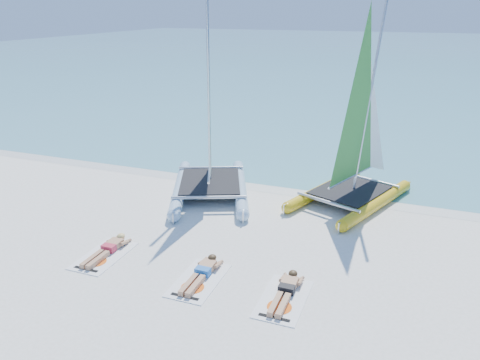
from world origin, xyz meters
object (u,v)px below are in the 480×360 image
object	(u,v)px
catamaran_yellow	(362,138)
sunbather_b	(202,272)
towel_b	(199,280)
sunbather_c	(286,290)
catamaran_blue	(209,133)
towel_c	(284,299)
sunbather_a	(108,249)
towel_a	(104,256)

from	to	relation	value
catamaran_yellow	sunbather_b	size ratio (longest dim) A/B	3.93
towel_b	sunbather_c	distance (m)	2.15
catamaran_blue	towel_b	size ratio (longest dim) A/B	3.93
towel_b	towel_c	world-z (taller)	same
towel_b	sunbather_c	world-z (taller)	sunbather_c
catamaran_yellow	towel_c	distance (m)	7.12
catamaran_blue	sunbather_a	xyz separation A→B (m)	(-0.78, -5.02, -2.05)
sunbather_c	towel_a	bearing A→B (deg)	179.92
sunbather_a	sunbather_c	world-z (taller)	same
catamaran_blue	towel_a	distance (m)	5.70
towel_b	towel_c	bearing A→B (deg)	-0.41
sunbather_a	sunbather_b	xyz separation A→B (m)	(2.89, -0.18, 0.00)
towel_a	towel_b	distance (m)	2.89
towel_c	catamaran_blue	bearing A→B (deg)	128.09
towel_a	towel_c	size ratio (longest dim) A/B	1.00
catamaran_yellow	sunbather_b	xyz separation A→B (m)	(-2.87, -6.55, -2.02)
catamaran_yellow	towel_b	bearing A→B (deg)	-92.06
catamaran_blue	sunbather_c	size ratio (longest dim) A/B	4.21
catamaran_blue	catamaran_yellow	world-z (taller)	catamaran_blue
towel_a	sunbather_c	distance (m)	5.03
towel_c	sunbather_c	bearing A→B (deg)	90.00
catamaran_yellow	sunbather_c	world-z (taller)	catamaran_yellow
towel_a	sunbather_a	size ratio (longest dim) A/B	1.07
sunbather_b	towel_c	world-z (taller)	sunbather_b
towel_a	sunbather_b	size ratio (longest dim) A/B	1.07
sunbather_a	sunbather_c	distance (m)	5.03
towel_a	sunbather_a	xyz separation A→B (m)	(0.00, 0.19, 0.11)
catamaran_blue	sunbather_b	xyz separation A→B (m)	(2.11, -5.21, -2.05)
towel_b	towel_c	xyz separation A→B (m)	(2.14, -0.02, 0.00)
towel_b	sunbather_b	distance (m)	0.22
catamaran_blue	towel_b	world-z (taller)	catamaran_blue
catamaran_blue	towel_a	bearing A→B (deg)	-121.17
towel_b	sunbather_b	size ratio (longest dim) A/B	1.07
towel_a	sunbather_a	bearing A→B (deg)	90.00
catamaran_blue	towel_c	xyz separation A→B (m)	(4.24, -5.42, -2.16)
towel_a	towel_b	size ratio (longest dim) A/B	1.00
towel_c	sunbather_c	size ratio (longest dim) A/B	1.07
sunbather_a	towel_b	world-z (taller)	sunbather_a
sunbather_a	sunbather_c	xyz separation A→B (m)	(5.03, -0.20, 0.00)
towel_a	towel_b	xyz separation A→B (m)	(2.89, -0.18, 0.00)
towel_b	sunbather_c	xyz separation A→B (m)	(2.14, 0.18, 0.11)
towel_c	towel_b	bearing A→B (deg)	179.59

